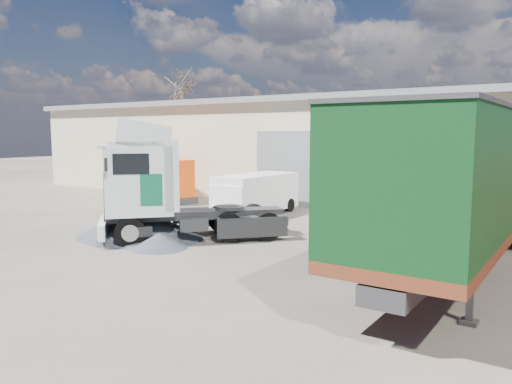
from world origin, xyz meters
The scene contains 8 objects.
ground centered at (0.00, 0.00, 0.00)m, with size 120.00×120.00×0.00m, color #2B2823.
warehouse centered at (-6.00, 16.00, 2.66)m, with size 30.60×12.60×5.42m.
bare_tree centered at (-18.00, 20.00, 7.92)m, with size 4.00×4.00×9.60m.
tractor_unit centered at (-1.72, 0.98, 1.66)m, with size 5.56×5.75×3.95m.
box_trailer centered at (7.25, 2.63, 2.45)m, with size 2.64×12.10×4.02m.
panel_van centered at (-2.09, 6.82, 0.89)m, with size 1.85×4.28×1.73m.
orange_skip centered at (-8.33, 7.70, 0.95)m, with size 4.02×3.25×2.18m.
gravel_heap centered at (-2.79, 0.84, 0.45)m, with size 5.58×4.86×0.96m.
Camera 1 is at (9.77, -10.76, 3.46)m, focal length 35.00 mm.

